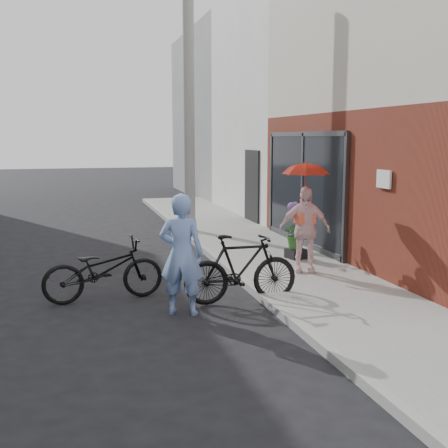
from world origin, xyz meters
name	(u,v)px	position (x,y,z in m)	size (l,w,h in m)	color
ground	(201,304)	(0.00, 0.00, 0.00)	(80.00, 80.00, 0.00)	black
sidewalk	(283,263)	(2.10, 2.00, 0.06)	(2.20, 24.00, 0.12)	gray
curb	(226,267)	(0.94, 2.00, 0.06)	(0.12, 24.00, 0.12)	#9E9E99
plaster_building	(352,107)	(7.20, 9.00, 3.50)	(8.00, 6.00, 7.00)	white
east_building_far	(276,115)	(7.20, 16.00, 3.50)	(8.00, 8.00, 7.00)	gray
utility_pole	(189,97)	(1.10, 6.00, 3.50)	(0.28, 0.28, 7.00)	#9E9E99
officer	(182,254)	(-0.38, -0.41, 0.87)	(0.63, 0.42, 1.74)	#7D9EDE
bike_left	(103,270)	(-1.41, 0.57, 0.49)	(0.64, 1.85, 0.97)	black
bike_right	(241,269)	(0.60, -0.10, 0.53)	(0.50, 1.77, 1.06)	black
kimono_woman	(304,229)	(2.13, 1.05, 0.89)	(0.90, 0.37, 1.53)	#F8D0D1
parasol	(306,167)	(2.13, 1.05, 2.00)	(0.79, 0.79, 0.69)	red
planter	(296,254)	(2.44, 2.14, 0.21)	(0.35, 0.35, 0.19)	black
potted_plant	(297,234)	(2.44, 2.14, 0.61)	(0.55, 0.48, 0.61)	#306528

